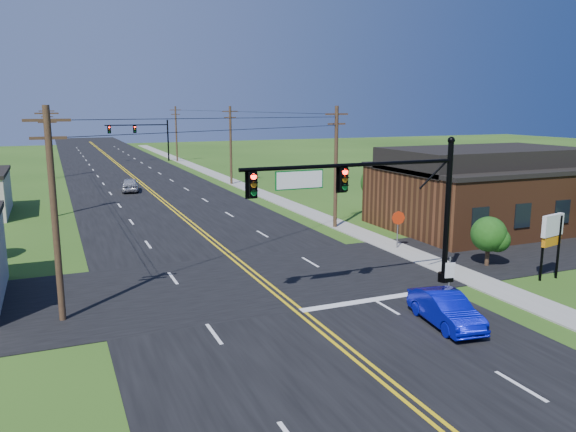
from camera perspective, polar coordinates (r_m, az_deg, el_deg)
name	(u,v)px	position (r m, az deg, el deg)	size (l,w,h in m)	color
ground	(381,383)	(19.48, 9.46, -16.39)	(260.00, 260.00, 0.00)	#284A15
road_main	(143,187)	(65.79, -14.47, 2.92)	(16.00, 220.00, 0.04)	black
road_cross	(257,280)	(29.51, -3.14, -6.53)	(70.00, 10.00, 0.04)	black
sidewalk	(261,193)	(58.72, -2.79, 2.33)	(2.00, 160.00, 0.08)	gray
signal_mast_main	(372,197)	(26.72, 8.50, 1.93)	(11.30, 0.60, 7.48)	black
signal_mast_far	(141,134)	(95.61, -14.70, 8.07)	(10.98, 0.60, 7.48)	black
brick_building	(481,196)	(44.36, 19.05, 1.92)	(14.20, 11.20, 4.70)	#562E18
utility_pole_left_a	(54,211)	(24.85, -22.66, 0.44)	(1.80, 0.28, 9.00)	#39241A
utility_pole_left_b	(50,159)	(49.67, -22.99, 5.32)	(1.80, 0.28, 9.00)	#39241A
utility_pole_left_c	(49,141)	(76.61, -23.11, 7.02)	(1.80, 0.28, 9.00)	#39241A
utility_pole_right_a	(336,165)	(41.49, 4.89, 5.19)	(1.80, 0.28, 9.00)	#39241A
utility_pole_right_b	(231,144)	(65.53, -5.84, 7.31)	(1.80, 0.28, 9.00)	#39241A
utility_pole_right_c	(176,133)	(94.58, -11.28, 8.29)	(1.80, 0.28, 9.00)	#39241A
tree_right_back	(378,183)	(48.26, 9.16, 3.37)	(3.00, 3.00, 4.10)	#39241A
shrub_corner	(489,234)	(33.63, 19.72, -1.76)	(2.00, 2.00, 2.86)	#39241A
blue_car	(446,310)	(24.35, 15.72, -9.17)	(1.45, 4.16, 1.37)	#080EB2
distant_car	(130,185)	(62.10, -15.73, 3.05)	(1.73, 4.31, 1.47)	#AFAFB5
route_sign	(450,274)	(27.71, 16.10, -5.69)	(0.49, 0.12, 1.99)	slate
stop_sign	(398,222)	(36.15, 11.12, -0.58)	(0.87, 0.20, 2.46)	slate
pylon_sign	(552,232)	(32.09, 25.25, -1.51)	(1.70, 0.62, 3.48)	black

